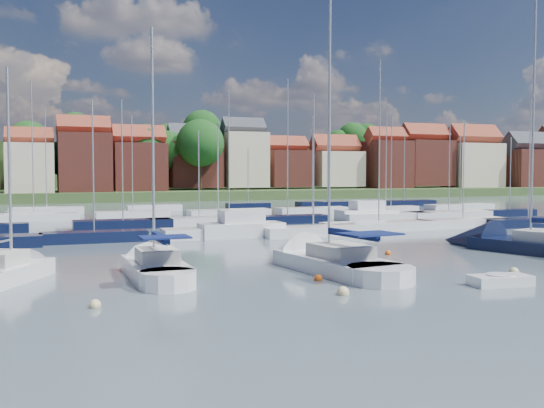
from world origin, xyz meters
name	(u,v)px	position (x,y,z in m)	size (l,w,h in m)	color
ground	(232,218)	(0.00, 40.00, 0.00)	(260.00, 260.00, 0.00)	#414C58
sailboat_left	(152,268)	(-15.45, 4.04, 0.36)	(2.71, 10.17, 13.89)	silver
sailboat_centre	(318,261)	(-6.23, 3.07, 0.35)	(4.90, 12.94, 17.10)	silver
sailboat_navy	(512,245)	(9.57, 5.11, 0.35)	(7.44, 14.11, 18.80)	black
sailboat_far	(16,272)	(-22.14, 5.12, 0.34)	(5.99, 8.57, 11.44)	silver
tender	(500,280)	(-0.44, -5.00, 0.24)	(3.05, 1.68, 0.63)	silver
buoy_a	(95,308)	(-18.93, -3.05, 0.00)	(0.48, 0.48, 0.48)	beige
buoy_b	(343,295)	(-8.49, -4.31, 0.00)	(0.55, 0.55, 0.55)	beige
buoy_c	(318,281)	(-8.00, -0.72, 0.00)	(0.43, 0.43, 0.43)	#D85914
buoy_d	(514,274)	(2.56, -2.66, 0.00)	(0.52, 0.52, 0.52)	beige
buoy_e	(388,255)	(0.33, 6.24, 0.00)	(0.41, 0.41, 0.41)	#D85914
buoy_h	(498,250)	(8.93, 5.83, 0.00)	(0.53, 0.53, 0.53)	beige
marina_field	(261,217)	(1.91, 35.15, 0.43)	(79.62, 41.41, 15.93)	silver
far_shore_town	(136,175)	(2.23, 132.67, 4.61)	(212.46, 90.00, 22.27)	#3B5128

